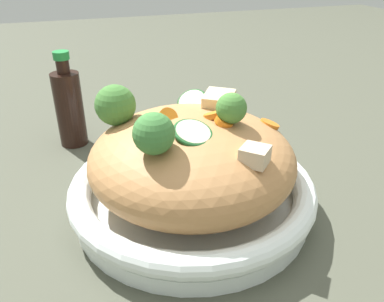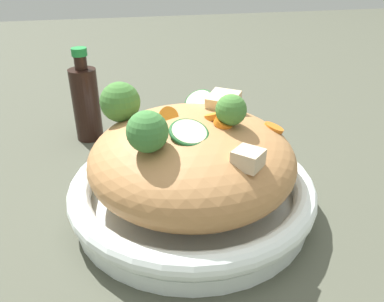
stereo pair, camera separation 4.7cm
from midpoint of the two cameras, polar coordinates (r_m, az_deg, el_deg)
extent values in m
plane|color=#46483A|center=(0.51, -2.64, -8.40)|extent=(3.00, 3.00, 0.00)
cylinder|color=white|center=(0.51, -2.66, -7.48)|extent=(0.29, 0.29, 0.02)
torus|color=white|center=(0.49, -2.72, -5.19)|extent=(0.31, 0.31, 0.03)
ellipsoid|color=#B37D4B|center=(0.47, -2.83, -1.22)|extent=(0.25, 0.25, 0.11)
torus|color=tan|center=(0.46, -1.67, 2.09)|extent=(0.09, 0.09, 0.02)
torus|color=#BA7347|center=(0.45, -2.29, 1.73)|extent=(0.07, 0.07, 0.02)
cone|color=#9ABA75|center=(0.45, 2.71, 3.85)|extent=(0.02, 0.01, 0.01)
sphere|color=#467D36|center=(0.44, 2.77, 6.24)|extent=(0.04, 0.04, 0.04)
cone|color=#9FBF77|center=(0.50, -13.58, 3.64)|extent=(0.03, 0.03, 0.02)
sphere|color=#427935|center=(0.49, -13.94, 6.51)|extent=(0.06, 0.06, 0.05)
cone|color=#97C373|center=(0.40, -8.82, -0.54)|extent=(0.03, 0.03, 0.02)
sphere|color=#3F7C3B|center=(0.39, -9.07, 2.47)|extent=(0.06, 0.06, 0.04)
cylinder|color=orange|center=(0.49, 8.85, 3.78)|extent=(0.03, 0.03, 0.01)
cylinder|color=orange|center=(0.45, 0.38, 5.26)|extent=(0.03, 0.03, 0.02)
cylinder|color=orange|center=(0.44, 1.69, 4.24)|extent=(0.03, 0.03, 0.02)
cylinder|color=orange|center=(0.45, -6.53, 4.84)|extent=(0.02, 0.03, 0.02)
cylinder|color=beige|center=(0.53, -2.48, 7.17)|extent=(0.05, 0.05, 0.03)
torus|color=#214F23|center=(0.53, -2.48, 7.17)|extent=(0.06, 0.06, 0.03)
cylinder|color=beige|center=(0.41, -3.09, 2.63)|extent=(0.05, 0.05, 0.02)
torus|color=#215B2A|center=(0.41, -3.09, 2.63)|extent=(0.06, 0.06, 0.02)
cube|color=beige|center=(0.40, 5.93, -0.75)|extent=(0.04, 0.04, 0.02)
cube|color=beige|center=(0.49, 1.29, 6.94)|extent=(0.05, 0.05, 0.03)
cylinder|color=black|center=(0.68, -19.45, 5.71)|extent=(0.05, 0.05, 0.12)
cylinder|color=black|center=(0.66, -20.47, 11.56)|extent=(0.02, 0.02, 0.02)
cylinder|color=#1E7F38|center=(0.65, -20.73, 13.01)|extent=(0.02, 0.02, 0.01)
camera|label=1|loc=(0.02, -92.86, -1.54)|focal=36.25mm
camera|label=2|loc=(0.02, 87.14, 1.54)|focal=36.25mm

